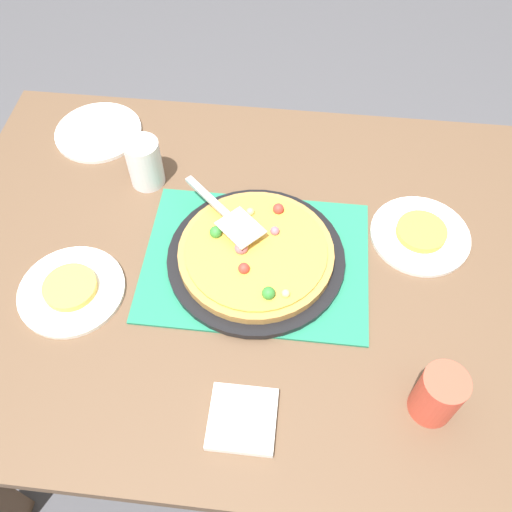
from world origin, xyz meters
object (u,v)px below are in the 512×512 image
(pizza, at_px, (256,252))
(napkin_stack, at_px, (242,419))
(pizza_server, at_px, (226,214))
(plate_near_left, at_px, (72,291))
(cup_far, at_px, (145,163))
(plate_side, at_px, (98,132))
(served_slice_right, at_px, (421,232))
(served_slice_left, at_px, (70,287))
(plate_far_right, at_px, (420,235))
(cup_near, at_px, (438,395))
(pizza_pan, at_px, (256,258))

(pizza, height_order, napkin_stack, pizza)
(pizza_server, bearing_deg, plate_near_left, -148.30)
(cup_far, bearing_deg, pizza_server, -33.37)
(cup_far, bearing_deg, napkin_stack, -61.88)
(plate_side, distance_m, pizza_server, 0.48)
(served_slice_right, bearing_deg, served_slice_left, -162.79)
(plate_far_right, relative_size, served_slice_left, 2.00)
(cup_near, bearing_deg, pizza, 140.66)
(cup_far, bearing_deg, plate_far_right, -8.86)
(plate_near_left, height_order, pizza_server, pizza_server)
(cup_near, xyz_separation_m, napkin_stack, (-0.34, -0.06, -0.05))
(pizza_pan, relative_size, plate_far_right, 1.73)
(pizza, distance_m, pizza_server, 0.10)
(plate_side, height_order, served_slice_left, served_slice_left)
(pizza_server, bearing_deg, napkin_stack, -78.42)
(cup_near, height_order, cup_far, same)
(plate_side, distance_m, served_slice_left, 0.48)
(plate_side, xyz_separation_m, pizza_server, (0.38, -0.29, 0.06))
(plate_far_right, distance_m, plate_side, 0.84)
(plate_far_right, bearing_deg, served_slice_left, -162.79)
(plate_near_left, xyz_separation_m, napkin_stack, (0.39, -0.23, 0.00))
(plate_side, bearing_deg, pizza, -38.44)
(plate_side, relative_size, cup_far, 1.83)
(cup_far, height_order, napkin_stack, cup_far)
(cup_far, height_order, pizza_server, cup_far)
(plate_near_left, height_order, served_slice_right, served_slice_right)
(pizza, xyz_separation_m, plate_side, (-0.45, 0.35, -0.03))
(plate_side, distance_m, cup_near, 1.02)
(plate_side, distance_m, served_slice_right, 0.84)
(pizza_pan, xyz_separation_m, cup_far, (-0.28, 0.21, 0.05))
(served_slice_right, bearing_deg, pizza_pan, -163.27)
(plate_near_left, distance_m, served_slice_left, 0.01)
(served_slice_right, height_order, pizza_server, pizza_server)
(napkin_stack, bearing_deg, pizza, 92.34)
(plate_near_left, bearing_deg, served_slice_left, 0.00)
(plate_far_right, relative_size, served_slice_right, 2.00)
(pizza, height_order, served_slice_right, pizza)
(plate_far_right, xyz_separation_m, cup_far, (-0.64, 0.10, 0.06))
(pizza_server, bearing_deg, pizza_pan, -43.31)
(plate_near_left, distance_m, cup_far, 0.34)
(pizza, distance_m, plate_near_left, 0.39)
(cup_far, bearing_deg, served_slice_left, -105.35)
(served_slice_left, xyz_separation_m, cup_far, (0.09, 0.32, 0.04))
(cup_near, distance_m, cup_far, 0.80)
(pizza_pan, distance_m, served_slice_left, 0.39)
(plate_far_right, bearing_deg, plate_near_left, -162.79)
(pizza_pan, bearing_deg, served_slice_right, 16.73)
(cup_near, xyz_separation_m, cup_far, (-0.63, 0.49, 0.00))
(plate_near_left, bearing_deg, plate_side, 99.05)
(pizza, xyz_separation_m, plate_far_right, (0.36, 0.11, -0.03))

